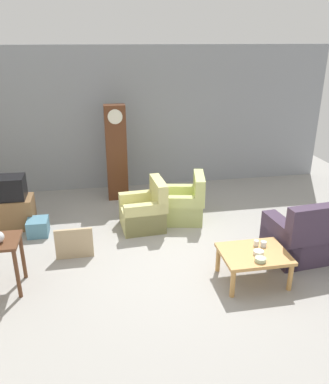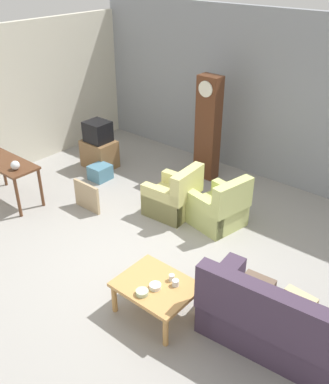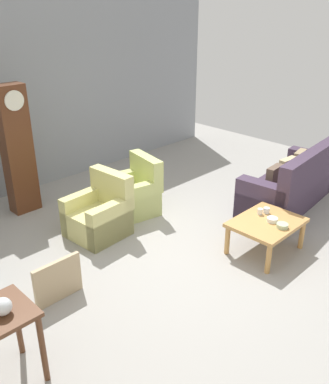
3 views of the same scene
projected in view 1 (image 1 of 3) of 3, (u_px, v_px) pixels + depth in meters
name	position (u px, v px, depth m)	size (l,w,h in m)	color
ground_plane	(186.00, 260.00, 6.22)	(10.40, 10.40, 0.00)	#999691
garage_door_wall	(151.00, 118.00, 8.91)	(8.40, 0.16, 3.20)	gray
armchair_olive_near	(145.00, 212.00, 7.19)	(0.84, 0.81, 0.92)	#CCC67A
armchair_olive_far	(185.00, 205.00, 7.50)	(0.93, 0.90, 0.92)	#C2CC77
coffee_table_wood	(254.00, 256.00, 5.56)	(0.96, 0.76, 0.47)	tan
grandfather_clock	(116.00, 153.00, 8.24)	(0.44, 0.30, 2.06)	#562D19
tv_stand_cabinet	(15.00, 213.00, 7.20)	(0.68, 0.52, 0.58)	brown
tv_crt	(11.00, 188.00, 7.02)	(0.48, 0.44, 0.42)	black
framed_picture_leaning	(74.00, 244.00, 6.19)	(0.60, 0.05, 0.52)	tan
storage_box_blue	(38.00, 227.00, 6.97)	(0.36, 0.39, 0.30)	teal
cup_white_porcelain	(256.00, 243.00, 5.70)	(0.07, 0.07, 0.09)	white
cup_blue_rimmed	(264.00, 244.00, 5.68)	(0.08, 0.08, 0.08)	silver
bowl_white_stacked	(259.00, 252.00, 5.48)	(0.15, 0.15, 0.06)	white
bowl_shallow_green	(260.00, 260.00, 5.30)	(0.16, 0.16, 0.06)	#B2C69E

